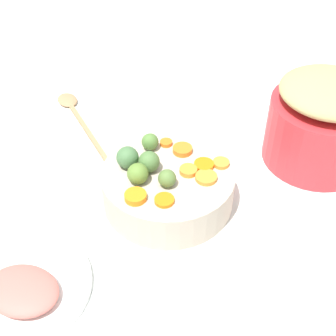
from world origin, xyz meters
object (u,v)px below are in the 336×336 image
Objects in this scene: serving_bowl_carrots at (168,187)px; wooden_spoon at (75,111)px; metal_pot at (320,132)px; ham_plate at (21,286)px.

wooden_spoon is (0.24, 0.29, -0.03)m from serving_bowl_carrots.
serving_bowl_carrots reaches higher than wooden_spoon.
metal_pot is at bearing -94.17° from wooden_spoon.
serving_bowl_carrots is 1.14× the size of metal_pot.
metal_pot is (0.20, -0.27, 0.03)m from serving_bowl_carrots.
serving_bowl_carrots is at bearing 125.82° from metal_pot.
ham_plate is (-0.44, 0.46, -0.06)m from metal_pot.
metal_pot reaches higher than ham_plate.
metal_pot reaches higher than serving_bowl_carrots.
wooden_spoon is at bearing 85.83° from metal_pot.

